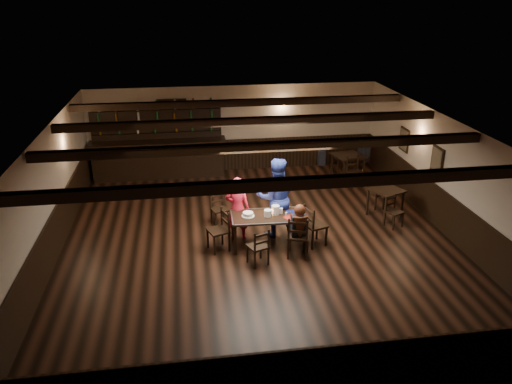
{
  "coord_description": "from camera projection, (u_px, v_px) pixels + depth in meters",
  "views": [
    {
      "loc": [
        -1.58,
        -10.19,
        5.5
      ],
      "look_at": [
        -0.03,
        0.2,
        1.15
      ],
      "focal_mm": 35.0,
      "sensor_mm": 36.0,
      "label": 1
    }
  ],
  "objects": [
    {
      "name": "dining_table",
      "position": [
        268.0,
        218.0,
        11.18
      ],
      "size": [
        1.7,
        0.9,
        0.75
      ],
      "color": "black",
      "rests_on": "ground"
    },
    {
      "name": "plate_stack_b",
      "position": [
        276.0,
        210.0,
        11.18
      ],
      "size": [
        0.18,
        0.18,
        0.21
      ],
      "primitive_type": "cylinder",
      "color": "white",
      "rests_on": "dining_table"
    },
    {
      "name": "chair_end_right",
      "position": [
        312.0,
        223.0,
        11.23
      ],
      "size": [
        0.55,
        0.56,
        0.97
      ],
      "color": "black",
      "rests_on": "ground"
    },
    {
      "name": "cake",
      "position": [
        248.0,
        214.0,
        11.1
      ],
      "size": [
        0.29,
        0.29,
        0.09
      ],
      "color": "white",
      "rests_on": "dining_table"
    },
    {
      "name": "menu_red",
      "position": [
        291.0,
        217.0,
        11.07
      ],
      "size": [
        0.37,
        0.33,
        0.0
      ],
      "primitive_type": "cube",
      "rotation": [
        0.0,
        0.0,
        0.51
      ],
      "color": "#9D1B11",
      "rests_on": "dining_table"
    },
    {
      "name": "menu_blue",
      "position": [
        292.0,
        212.0,
        11.33
      ],
      "size": [
        0.28,
        0.21,
        0.0
      ],
      "primitive_type": "cube",
      "rotation": [
        0.0,
        0.0,
        -0.07
      ],
      "color": "#0E1347",
      "rests_on": "dining_table"
    },
    {
      "name": "salt_shaker",
      "position": [
        286.0,
        214.0,
        11.09
      ],
      "size": [
        0.04,
        0.04,
        0.1
      ],
      "primitive_type": "cylinder",
      "color": "silver",
      "rests_on": "dining_table"
    },
    {
      "name": "room_shell",
      "position": [
        259.0,
        170.0,
        11.0
      ],
      "size": [
        9.02,
        10.02,
        2.71
      ],
      "color": "#BFB39E",
      "rests_on": "ground"
    },
    {
      "name": "man_blue",
      "position": [
        276.0,
        197.0,
        11.59
      ],
      "size": [
        0.95,
        0.75,
        1.91
      ],
      "primitive_type": "imported",
      "rotation": [
        0.0,
        0.0,
        3.11
      ],
      "color": "navy",
      "rests_on": "ground"
    },
    {
      "name": "seated_person",
      "position": [
        299.0,
        222.0,
        10.66
      ],
      "size": [
        0.33,
        0.49,
        0.8
      ],
      "color": "black",
      "rests_on": "ground"
    },
    {
      "name": "bg_patron_left",
      "position": [
        322.0,
        153.0,
        15.1
      ],
      "size": [
        0.24,
        0.36,
        0.69
      ],
      "color": "black",
      "rests_on": "ground"
    },
    {
      "name": "back_table_a",
      "position": [
        386.0,
        193.0,
        12.62
      ],
      "size": [
        0.97,
        0.97,
        0.75
      ],
      "color": "black",
      "rests_on": "ground"
    },
    {
      "name": "chair_end_left",
      "position": [
        221.0,
        227.0,
        11.07
      ],
      "size": [
        0.55,
        0.56,
        0.95
      ],
      "color": "black",
      "rests_on": "ground"
    },
    {
      "name": "tea_light",
      "position": [
        268.0,
        213.0,
        11.21
      ],
      "size": [
        0.04,
        0.04,
        0.06
      ],
      "color": "#A5A8AD",
      "rests_on": "dining_table"
    },
    {
      "name": "chair_near_left",
      "position": [
        260.0,
        245.0,
        10.43
      ],
      "size": [
        0.5,
        0.49,
        0.83
      ],
      "color": "black",
      "rests_on": "ground"
    },
    {
      "name": "ground",
      "position": [
        258.0,
        241.0,
        11.63
      ],
      "size": [
        10.0,
        10.0,
        0.0
      ],
      "primitive_type": "plane",
      "color": "black",
      "rests_on": "ground"
    },
    {
      "name": "back_table_b",
      "position": [
        348.0,
        158.0,
        15.16
      ],
      "size": [
        1.02,
        1.02,
        0.75
      ],
      "color": "black",
      "rests_on": "ground"
    },
    {
      "name": "woman_pink",
      "position": [
        238.0,
        208.0,
        11.49
      ],
      "size": [
        0.63,
        0.5,
        1.52
      ],
      "primitive_type": "imported",
      "rotation": [
        0.0,
        0.0,
        2.88
      ],
      "color": "#E0314B",
      "rests_on": "ground"
    },
    {
      "name": "chair_near_right",
      "position": [
        298.0,
        234.0,
        10.69
      ],
      "size": [
        0.57,
        0.56,
        0.97
      ],
      "color": "black",
      "rests_on": "ground"
    },
    {
      "name": "plate_stack_a",
      "position": [
        268.0,
        213.0,
        11.08
      ],
      "size": [
        0.16,
        0.16,
        0.15
      ],
      "primitive_type": "cylinder",
      "color": "white",
      "rests_on": "dining_table"
    },
    {
      "name": "bg_patron_right",
      "position": [
        364.0,
        148.0,
        15.37
      ],
      "size": [
        0.27,
        0.41,
        0.8
      ],
      "color": "black",
      "rests_on": "ground"
    },
    {
      "name": "drink_glass",
      "position": [
        281.0,
        211.0,
        11.22
      ],
      "size": [
        0.08,
        0.08,
        0.13
      ],
      "primitive_type": "cylinder",
      "color": "silver",
      "rests_on": "dining_table"
    },
    {
      "name": "bar_counter",
      "position": [
        159.0,
        154.0,
        15.34
      ],
      "size": [
        4.12,
        0.7,
        2.2
      ],
      "color": "black",
      "rests_on": "ground"
    },
    {
      "name": "pepper_shaker",
      "position": [
        290.0,
        214.0,
        11.09
      ],
      "size": [
        0.04,
        0.04,
        0.1
      ],
      "primitive_type": "cylinder",
      "color": "#A5A8AD",
      "rests_on": "dining_table"
    },
    {
      "name": "chair_far_pushed",
      "position": [
        218.0,
        206.0,
        12.31
      ],
      "size": [
        0.47,
        0.46,
        0.81
      ],
      "color": "black",
      "rests_on": "ground"
    }
  ]
}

